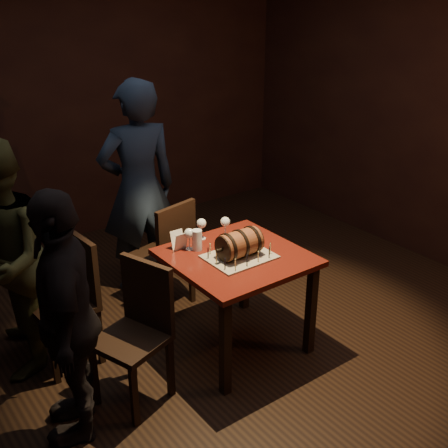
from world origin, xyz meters
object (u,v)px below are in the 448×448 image
(wine_glass_right, at_px, (225,223))
(wine_glass_left, at_px, (189,234))
(wine_glass_mid, at_px, (201,224))
(person_left_rear, at_px, (1,262))
(chair_left_rear, at_px, (72,293))
(chair_left_front, at_px, (138,325))
(barrel_cake, at_px, (239,244))
(person_back, at_px, (139,189))
(pub_table, at_px, (236,269))
(chair_back, at_px, (168,250))
(person_left_front, at_px, (67,318))
(pint_of_ale, at_px, (197,240))

(wine_glass_right, bearing_deg, wine_glass_left, -177.15)
(wine_glass_mid, relative_size, person_left_rear, 0.10)
(chair_left_rear, bearing_deg, chair_left_front, -73.39)
(wine_glass_right, xyz_separation_m, chair_left_front, (-0.93, -0.34, -0.35))
(barrel_cake, relative_size, chair_left_rear, 0.37)
(wine_glass_left, xyz_separation_m, person_back, (0.10, 0.92, 0.05))
(person_left_rear, bearing_deg, pub_table, 79.08)
(pub_table, xyz_separation_m, wine_glass_right, (0.11, 0.29, 0.23))
(pub_table, bearing_deg, chair_left_front, -176.49)
(wine_glass_mid, distance_m, chair_left_rear, 1.03)
(wine_glass_mid, relative_size, chair_back, 0.17)
(pub_table, height_order, wine_glass_mid, wine_glass_mid)
(person_back, height_order, person_left_front, person_back)
(wine_glass_left, distance_m, chair_back, 0.61)
(wine_glass_mid, relative_size, person_back, 0.09)
(wine_glass_left, relative_size, wine_glass_mid, 1.00)
(chair_left_rear, bearing_deg, chair_back, 12.28)
(person_back, bearing_deg, wine_glass_mid, 103.51)
(wine_glass_right, distance_m, chair_left_front, 1.05)
(chair_back, distance_m, person_left_rear, 1.31)
(chair_left_front, xyz_separation_m, person_left_rear, (-0.57, 0.78, 0.30))
(chair_back, bearing_deg, wine_glass_left, -102.68)
(wine_glass_left, height_order, wine_glass_mid, same)
(pint_of_ale, distance_m, chair_left_front, 0.76)
(person_left_front, bearing_deg, chair_left_front, 118.89)
(wine_glass_right, height_order, chair_left_front, chair_left_front)
(chair_back, bearing_deg, wine_glass_mid, -81.44)
(barrel_cake, height_order, chair_left_front, barrel_cake)
(chair_left_front, bearing_deg, wine_glass_left, 28.04)
(wine_glass_left, bearing_deg, chair_left_rear, 159.32)
(wine_glass_mid, xyz_separation_m, person_left_front, (-1.23, -0.46, -0.09))
(wine_glass_right, bearing_deg, person_left_rear, 163.33)
(wine_glass_left, bearing_deg, chair_back, 77.32)
(pub_table, xyz_separation_m, chair_left_front, (-0.82, -0.05, -0.12))
(pint_of_ale, distance_m, person_back, 0.96)
(chair_left_front, relative_size, person_left_rear, 0.57)
(person_left_front, bearing_deg, pint_of_ale, 130.27)
(pub_table, relative_size, wine_glass_left, 5.59)
(chair_back, height_order, person_left_front, person_left_front)
(pub_table, bearing_deg, chair_back, 97.85)
(wine_glass_right, xyz_separation_m, pint_of_ale, (-0.29, -0.05, -0.05))
(person_left_rear, bearing_deg, person_left_front, 24.62)
(chair_left_rear, bearing_deg, person_left_rear, 156.32)
(pub_table, relative_size, wine_glass_mid, 5.59)
(wine_glass_right, height_order, chair_back, chair_back)
(chair_left_front, bearing_deg, pub_table, 3.51)
(wine_glass_mid, bearing_deg, person_left_rear, 164.57)
(chair_left_rear, relative_size, chair_left_front, 1.00)
(wine_glass_right, bearing_deg, chair_left_rear, 165.89)
(wine_glass_left, bearing_deg, wine_glass_right, 2.85)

